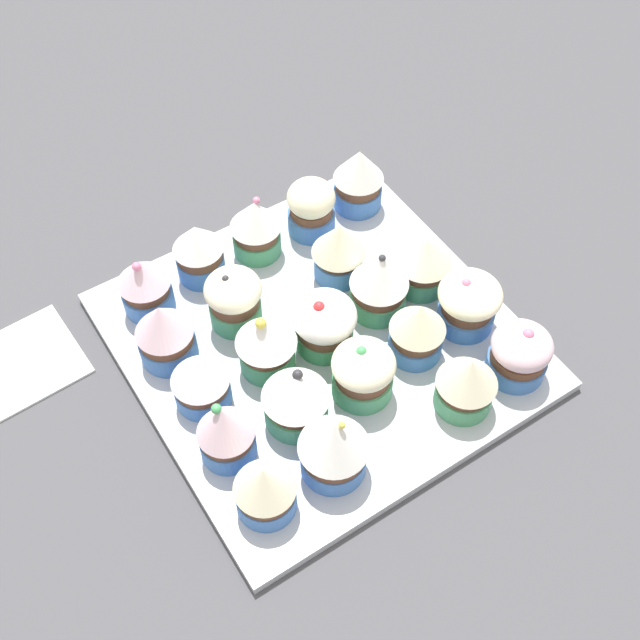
% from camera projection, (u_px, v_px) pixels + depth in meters
% --- Properties ---
extents(ground_plane, '(1.80, 1.80, 0.03)m').
position_uv_depth(ground_plane, '(320.00, 352.00, 0.86)').
color(ground_plane, '#4C4C51').
extents(baking_tray, '(0.38, 0.38, 0.01)m').
position_uv_depth(baking_tray, '(320.00, 340.00, 0.84)').
color(baking_tray, silver).
rests_on(baking_tray, ground_plane).
extents(cupcake_0, '(0.06, 0.06, 0.07)m').
position_uv_depth(cupcake_0, '(265.00, 488.00, 0.70)').
color(cupcake_0, '#477AC6').
rests_on(cupcake_0, baking_tray).
extents(cupcake_1, '(0.07, 0.07, 0.08)m').
position_uv_depth(cupcake_1, '(334.00, 446.00, 0.71)').
color(cupcake_1, '#477AC6').
rests_on(cupcake_1, baking_tray).
extents(cupcake_2, '(0.06, 0.06, 0.07)m').
position_uv_depth(cupcake_2, '(467.00, 382.00, 0.76)').
color(cupcake_2, '#4C9E6B').
rests_on(cupcake_2, baking_tray).
extents(cupcake_3, '(0.06, 0.06, 0.07)m').
position_uv_depth(cupcake_3, '(520.00, 353.00, 0.79)').
color(cupcake_3, '#477AC6').
rests_on(cupcake_3, baking_tray).
extents(cupcake_4, '(0.05, 0.05, 0.08)m').
position_uv_depth(cupcake_4, '(226.00, 431.00, 0.73)').
color(cupcake_4, '#477AC6').
rests_on(cupcake_4, baking_tray).
extents(cupcake_5, '(0.07, 0.07, 0.07)m').
position_uv_depth(cupcake_5, '(296.00, 399.00, 0.75)').
color(cupcake_5, '#4C9E6B').
rests_on(cupcake_5, baking_tray).
extents(cupcake_6, '(0.06, 0.06, 0.07)m').
position_uv_depth(cupcake_6, '(367.00, 370.00, 0.77)').
color(cupcake_6, '#4C9E6B').
rests_on(cupcake_6, baking_tray).
extents(cupcake_7, '(0.06, 0.06, 0.07)m').
position_uv_depth(cupcake_7, '(417.00, 329.00, 0.80)').
color(cupcake_7, '#477AC6').
rests_on(cupcake_7, baking_tray).
extents(cupcake_8, '(0.07, 0.07, 0.07)m').
position_uv_depth(cupcake_8, '(468.00, 303.00, 0.82)').
color(cupcake_8, '#477AC6').
rests_on(cupcake_8, baking_tray).
extents(cupcake_9, '(0.06, 0.06, 0.06)m').
position_uv_depth(cupcake_9, '(200.00, 380.00, 0.77)').
color(cupcake_9, '#477AC6').
rests_on(cupcake_9, baking_tray).
extents(cupcake_10, '(0.06, 0.06, 0.08)m').
position_uv_depth(cupcake_10, '(264.00, 339.00, 0.79)').
color(cupcake_10, '#4C9E6B').
rests_on(cupcake_10, baking_tray).
extents(cupcake_11, '(0.07, 0.07, 0.07)m').
position_uv_depth(cupcake_11, '(323.00, 324.00, 0.80)').
color(cupcake_11, '#4C9E6B').
rests_on(cupcake_11, baking_tray).
extents(cupcake_12, '(0.06, 0.06, 0.08)m').
position_uv_depth(cupcake_12, '(378.00, 281.00, 0.83)').
color(cupcake_12, '#4C9E6B').
rests_on(cupcake_12, baking_tray).
extents(cupcake_13, '(0.06, 0.06, 0.07)m').
position_uv_depth(cupcake_13, '(423.00, 261.00, 0.85)').
color(cupcake_13, '#4C9E6B').
rests_on(cupcake_13, baking_tray).
extents(cupcake_14, '(0.06, 0.06, 0.08)m').
position_uv_depth(cupcake_14, '(164.00, 332.00, 0.79)').
color(cupcake_14, '#477AC6').
rests_on(cupcake_14, baking_tray).
extents(cupcake_15, '(0.06, 0.06, 0.07)m').
position_uv_depth(cupcake_15, '(234.00, 299.00, 0.82)').
color(cupcake_15, '#4C9E6B').
rests_on(cupcake_15, baking_tray).
extents(cupcake_16, '(0.06, 0.06, 0.08)m').
position_uv_depth(cupcake_16, '(339.00, 250.00, 0.85)').
color(cupcake_16, '#477AC6').
rests_on(cupcake_16, baking_tray).
extents(cupcake_17, '(0.06, 0.06, 0.08)m').
position_uv_depth(cupcake_17, '(145.00, 284.00, 0.83)').
color(cupcake_17, '#477AC6').
rests_on(cupcake_17, baking_tray).
extents(cupcake_18, '(0.05, 0.05, 0.08)m').
position_uv_depth(cupcake_18, '(198.00, 251.00, 0.86)').
color(cupcake_18, '#477AC6').
rests_on(cupcake_18, baking_tray).
extents(cupcake_19, '(0.06, 0.06, 0.08)m').
position_uv_depth(cupcake_19, '(256.00, 226.00, 0.88)').
color(cupcake_19, '#4C9E6B').
rests_on(cupcake_19, baking_tray).
extents(cupcake_20, '(0.05, 0.05, 0.07)m').
position_uv_depth(cupcake_20, '(311.00, 207.00, 0.90)').
color(cupcake_20, '#477AC6').
rests_on(cupcake_20, baking_tray).
extents(cupcake_21, '(0.06, 0.06, 0.08)m').
position_uv_depth(cupcake_21, '(358.00, 178.00, 0.92)').
color(cupcake_21, '#477AC6').
rests_on(cupcake_21, baking_tray).
extents(napkin, '(0.13, 0.11, 0.01)m').
position_uv_depth(napkin, '(17.00, 365.00, 0.83)').
color(napkin, white).
rests_on(napkin, ground_plane).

